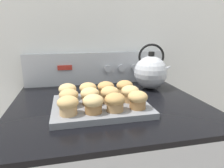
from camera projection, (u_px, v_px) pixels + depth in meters
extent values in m
cube|color=silver|center=(94.00, 33.00, 1.10)|extent=(8.00, 0.05, 2.40)
cube|color=black|center=(108.00, 104.00, 0.83)|extent=(0.77, 0.68, 0.02)
cube|color=#B7BABF|center=(97.00, 68.00, 1.10)|extent=(0.76, 0.05, 0.17)
cube|color=#B72D23|center=(65.00, 68.00, 1.03)|extent=(0.07, 0.01, 0.02)
cylinder|color=#B7BABF|center=(108.00, 69.00, 1.08)|extent=(0.04, 0.02, 0.04)
cylinder|color=#B7BABF|center=(121.00, 68.00, 1.09)|extent=(0.04, 0.02, 0.04)
cylinder|color=#B7BABF|center=(135.00, 68.00, 1.11)|extent=(0.04, 0.02, 0.04)
cylinder|color=#B7BABF|center=(147.00, 67.00, 1.13)|extent=(0.04, 0.02, 0.04)
cube|color=slate|center=(101.00, 106.00, 0.75)|extent=(0.35, 0.27, 0.02)
cylinder|color=tan|center=(68.00, 109.00, 0.64)|extent=(0.06, 0.06, 0.03)
ellipsoid|color=tan|center=(68.00, 102.00, 0.64)|extent=(0.07, 0.07, 0.04)
cylinder|color=olive|center=(93.00, 108.00, 0.66)|extent=(0.06, 0.06, 0.03)
ellipsoid|color=tan|center=(93.00, 101.00, 0.65)|extent=(0.07, 0.07, 0.04)
cylinder|color=#A37A4C|center=(115.00, 106.00, 0.67)|extent=(0.06, 0.06, 0.03)
ellipsoid|color=tan|center=(115.00, 99.00, 0.67)|extent=(0.07, 0.07, 0.04)
cylinder|color=olive|center=(138.00, 103.00, 0.70)|extent=(0.06, 0.06, 0.03)
ellipsoid|color=tan|center=(138.00, 97.00, 0.69)|extent=(0.07, 0.07, 0.04)
cylinder|color=tan|center=(69.00, 101.00, 0.72)|extent=(0.06, 0.06, 0.03)
ellipsoid|color=tan|center=(69.00, 95.00, 0.71)|extent=(0.07, 0.07, 0.04)
cylinder|color=olive|center=(90.00, 100.00, 0.74)|extent=(0.06, 0.06, 0.03)
ellipsoid|color=tan|center=(90.00, 93.00, 0.73)|extent=(0.07, 0.07, 0.04)
cylinder|color=#A37A4C|center=(110.00, 98.00, 0.75)|extent=(0.06, 0.06, 0.03)
ellipsoid|color=tan|center=(110.00, 92.00, 0.74)|extent=(0.07, 0.07, 0.04)
cylinder|color=tan|center=(130.00, 97.00, 0.76)|extent=(0.06, 0.06, 0.03)
ellipsoid|color=tan|center=(130.00, 91.00, 0.76)|extent=(0.07, 0.07, 0.04)
cylinder|color=tan|center=(68.00, 95.00, 0.79)|extent=(0.06, 0.06, 0.03)
ellipsoid|color=tan|center=(67.00, 89.00, 0.78)|extent=(0.07, 0.07, 0.04)
cylinder|color=tan|center=(88.00, 94.00, 0.80)|extent=(0.06, 0.06, 0.03)
ellipsoid|color=tan|center=(88.00, 88.00, 0.80)|extent=(0.07, 0.07, 0.04)
cylinder|color=tan|center=(106.00, 92.00, 0.82)|extent=(0.06, 0.06, 0.03)
ellipsoid|color=tan|center=(106.00, 86.00, 0.82)|extent=(0.07, 0.07, 0.04)
cylinder|color=tan|center=(125.00, 91.00, 0.84)|extent=(0.06, 0.06, 0.03)
ellipsoid|color=tan|center=(125.00, 85.00, 0.83)|extent=(0.07, 0.07, 0.04)
sphere|color=silver|center=(150.00, 72.00, 1.00)|extent=(0.17, 0.17, 0.17)
cylinder|color=black|center=(151.00, 54.00, 0.97)|extent=(0.03, 0.03, 0.02)
cone|color=silver|center=(166.00, 68.00, 0.99)|extent=(0.07, 0.05, 0.06)
torus|color=black|center=(151.00, 57.00, 0.98)|extent=(0.12, 0.04, 0.13)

